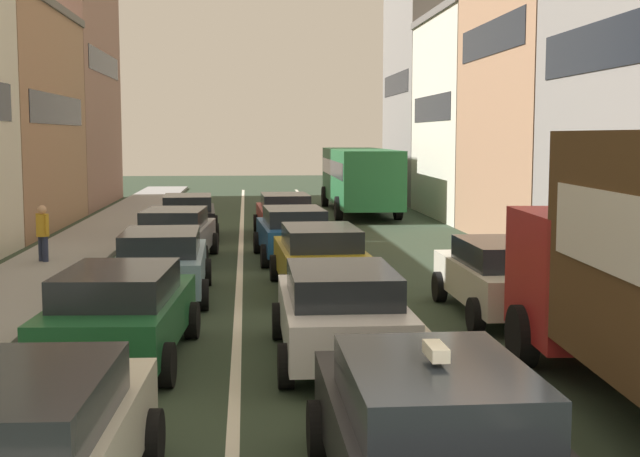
{
  "coord_description": "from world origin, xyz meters",
  "views": [
    {
      "loc": [
        -1.52,
        -5.61,
        3.52
      ],
      "look_at": [
        0.0,
        12.0,
        1.6
      ],
      "focal_mm": 48.2,
      "sensor_mm": 36.0,
      "label": 1
    }
  ],
  "objects_px": {
    "wagon_left_lane_second": "(120,311)",
    "bus_mid_queue_primary": "(359,174)",
    "pedestrian_mid_sidewalk": "(43,232)",
    "taxi_centre_lane_front": "(431,432)",
    "sedan_centre_lane_second": "(341,311)",
    "sedan_right_lane_behind_truck": "(503,275)",
    "coupe_centre_lane_fourth": "(293,232)",
    "sedan_left_lane_fourth": "(175,233)",
    "sedan_left_lane_third": "(162,262)",
    "hatchback_centre_lane_third": "(320,257)",
    "sedan_centre_lane_fifth": "(285,213)",
    "sedan_left_lane_front": "(18,449)",
    "sedan_left_lane_fifth": "(188,215)"
  },
  "relations": [
    {
      "from": "wagon_left_lane_second",
      "to": "pedestrian_mid_sidewalk",
      "type": "height_order",
      "value": "pedestrian_mid_sidewalk"
    },
    {
      "from": "sedan_centre_lane_fifth",
      "to": "bus_mid_queue_primary",
      "type": "height_order",
      "value": "bus_mid_queue_primary"
    },
    {
      "from": "coupe_centre_lane_fourth",
      "to": "sedan_right_lane_behind_truck",
      "type": "relative_size",
      "value": 1.02
    },
    {
      "from": "pedestrian_mid_sidewalk",
      "to": "sedan_left_lane_front",
      "type": "bearing_deg",
      "value": -123.61
    },
    {
      "from": "coupe_centre_lane_fourth",
      "to": "sedan_left_lane_fourth",
      "type": "bearing_deg",
      "value": 88.46
    },
    {
      "from": "sedan_centre_lane_second",
      "to": "sedan_left_lane_front",
      "type": "bearing_deg",
      "value": 148.75
    },
    {
      "from": "wagon_left_lane_second",
      "to": "sedan_left_lane_fourth",
      "type": "relative_size",
      "value": 1.0
    },
    {
      "from": "sedan_left_lane_fifth",
      "to": "sedan_left_lane_fourth",
      "type": "bearing_deg",
      "value": 177.53
    },
    {
      "from": "taxi_centre_lane_front",
      "to": "sedan_centre_lane_fifth",
      "type": "xyz_separation_m",
      "value": [
        -0.34,
        22.38,
        -0.0
      ]
    },
    {
      "from": "sedan_left_lane_front",
      "to": "bus_mid_queue_primary",
      "type": "bearing_deg",
      "value": -10.72
    },
    {
      "from": "bus_mid_queue_primary",
      "to": "sedan_right_lane_behind_truck",
      "type": "bearing_deg",
      "value": -179.74
    },
    {
      "from": "sedan_left_lane_third",
      "to": "pedestrian_mid_sidewalk",
      "type": "height_order",
      "value": "pedestrian_mid_sidewalk"
    },
    {
      "from": "taxi_centre_lane_front",
      "to": "sedan_left_lane_front",
      "type": "distance_m",
      "value": 3.69
    },
    {
      "from": "sedan_centre_lane_fifth",
      "to": "coupe_centre_lane_fourth",
      "type": "bearing_deg",
      "value": 177.95
    },
    {
      "from": "sedan_left_lane_front",
      "to": "coupe_centre_lane_fourth",
      "type": "relative_size",
      "value": 0.99
    },
    {
      "from": "hatchback_centre_lane_third",
      "to": "taxi_centre_lane_front",
      "type": "bearing_deg",
      "value": 178.17
    },
    {
      "from": "sedan_left_lane_front",
      "to": "sedan_centre_lane_fifth",
      "type": "bearing_deg",
      "value": -6.29
    },
    {
      "from": "sedan_left_lane_front",
      "to": "pedestrian_mid_sidewalk",
      "type": "bearing_deg",
      "value": 14.36
    },
    {
      "from": "sedan_left_lane_fifth",
      "to": "pedestrian_mid_sidewalk",
      "type": "xyz_separation_m",
      "value": [
        -3.46,
        -6.24,
        0.15
      ]
    },
    {
      "from": "sedan_left_lane_front",
      "to": "coupe_centre_lane_fourth",
      "type": "xyz_separation_m",
      "value": [
        3.33,
        16.68,
        0.0
      ]
    },
    {
      "from": "sedan_left_lane_third",
      "to": "coupe_centre_lane_fourth",
      "type": "xyz_separation_m",
      "value": [
        3.16,
        5.54,
        0.0
      ]
    },
    {
      "from": "sedan_centre_lane_second",
      "to": "pedestrian_mid_sidewalk",
      "type": "bearing_deg",
      "value": 33.94
    },
    {
      "from": "sedan_left_lane_third",
      "to": "bus_mid_queue_primary",
      "type": "height_order",
      "value": "bus_mid_queue_primary"
    },
    {
      "from": "sedan_right_lane_behind_truck",
      "to": "wagon_left_lane_second",
      "type": "bearing_deg",
      "value": 112.46
    },
    {
      "from": "taxi_centre_lane_front",
      "to": "sedan_left_lane_fourth",
      "type": "height_order",
      "value": "taxi_centre_lane_front"
    },
    {
      "from": "hatchback_centre_lane_third",
      "to": "pedestrian_mid_sidewalk",
      "type": "height_order",
      "value": "pedestrian_mid_sidewalk"
    },
    {
      "from": "sedan_left_lane_fourth",
      "to": "taxi_centre_lane_front",
      "type": "bearing_deg",
      "value": -163.82
    },
    {
      "from": "sedan_left_lane_fourth",
      "to": "pedestrian_mid_sidewalk",
      "type": "height_order",
      "value": "pedestrian_mid_sidewalk"
    },
    {
      "from": "wagon_left_lane_second",
      "to": "sedan_left_lane_third",
      "type": "distance_m",
      "value": 5.24
    },
    {
      "from": "pedestrian_mid_sidewalk",
      "to": "bus_mid_queue_primary",
      "type": "bearing_deg",
      "value": 9.15
    },
    {
      "from": "sedan_centre_lane_second",
      "to": "pedestrian_mid_sidewalk",
      "type": "distance_m",
      "value": 12.45
    },
    {
      "from": "sedan_left_lane_fourth",
      "to": "sedan_right_lane_behind_truck",
      "type": "bearing_deg",
      "value": -134.64
    },
    {
      "from": "bus_mid_queue_primary",
      "to": "taxi_centre_lane_front",
      "type": "bearing_deg",
      "value": 174.23
    },
    {
      "from": "sedan_centre_lane_fifth",
      "to": "sedan_right_lane_behind_truck",
      "type": "distance_m",
      "value": 14.21
    },
    {
      "from": "sedan_left_lane_fourth",
      "to": "sedan_left_lane_fifth",
      "type": "xyz_separation_m",
      "value": [
        -0.02,
        5.66,
        0.0
      ]
    },
    {
      "from": "sedan_left_lane_third",
      "to": "sedan_centre_lane_fifth",
      "type": "bearing_deg",
      "value": -16.85
    },
    {
      "from": "sedan_left_lane_third",
      "to": "hatchback_centre_lane_third",
      "type": "bearing_deg",
      "value": -82.52
    },
    {
      "from": "sedan_centre_lane_second",
      "to": "sedan_right_lane_behind_truck",
      "type": "height_order",
      "value": "same"
    },
    {
      "from": "wagon_left_lane_second",
      "to": "bus_mid_queue_primary",
      "type": "height_order",
      "value": "bus_mid_queue_primary"
    },
    {
      "from": "sedan_left_lane_fourth",
      "to": "sedan_centre_lane_second",
      "type": "bearing_deg",
      "value": -158.92
    },
    {
      "from": "wagon_left_lane_second",
      "to": "coupe_centre_lane_fourth",
      "type": "xyz_separation_m",
      "value": [
        3.3,
        10.78,
        0.0
      ]
    },
    {
      "from": "taxi_centre_lane_front",
      "to": "sedan_left_lane_third",
      "type": "xyz_separation_m",
      "value": [
        -3.52,
        11.04,
        -0.0
      ]
    },
    {
      "from": "coupe_centre_lane_fourth",
      "to": "sedan_left_lane_fifth",
      "type": "distance_m",
      "value": 6.48
    },
    {
      "from": "bus_mid_queue_primary",
      "to": "sedan_left_lane_fifth",
      "type": "bearing_deg",
      "value": 141.66
    },
    {
      "from": "sedan_left_lane_fifth",
      "to": "sedan_right_lane_behind_truck",
      "type": "relative_size",
      "value": 1.02
    },
    {
      "from": "sedan_left_lane_front",
      "to": "sedan_left_lane_fourth",
      "type": "xyz_separation_m",
      "value": [
        0.03,
        16.59,
        0.0
      ]
    },
    {
      "from": "sedan_centre_lane_fifth",
      "to": "bus_mid_queue_primary",
      "type": "xyz_separation_m",
      "value": [
        3.77,
        8.57,
        0.96
      ]
    },
    {
      "from": "sedan_left_lane_third",
      "to": "sedan_right_lane_behind_truck",
      "type": "relative_size",
      "value": 1.01
    },
    {
      "from": "sedan_left_lane_fourth",
      "to": "sedan_centre_lane_fifth",
      "type": "height_order",
      "value": "same"
    },
    {
      "from": "sedan_centre_lane_second",
      "to": "coupe_centre_lane_fourth",
      "type": "height_order",
      "value": "same"
    }
  ]
}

